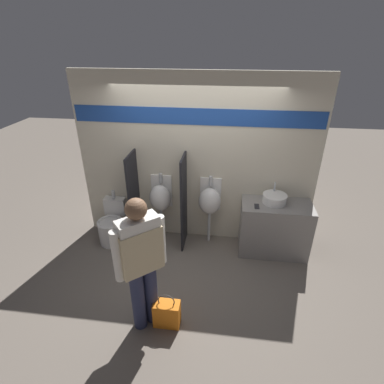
{
  "coord_description": "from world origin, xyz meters",
  "views": [
    {
      "loc": [
        0.51,
        -3.72,
        3.11
      ],
      "look_at": [
        0.0,
        0.17,
        1.05
      ],
      "focal_mm": 28.0,
      "sensor_mm": 36.0,
      "label": 1
    }
  ],
  "objects_px": {
    "sink_basin": "(275,199)",
    "toilet": "(112,226)",
    "urinal_far": "(210,201)",
    "shopping_bag": "(167,313)",
    "cell_phone": "(257,206)",
    "urinal_near_counter": "(160,198)",
    "person_in_vest": "(141,258)"
  },
  "relations": [
    {
      "from": "toilet",
      "to": "person_in_vest",
      "type": "distance_m",
      "value": 1.97
    },
    {
      "from": "sink_basin",
      "to": "shopping_bag",
      "type": "relative_size",
      "value": 0.76
    },
    {
      "from": "cell_phone",
      "to": "person_in_vest",
      "type": "distance_m",
      "value": 2.0
    },
    {
      "from": "urinal_near_counter",
      "to": "person_in_vest",
      "type": "xyz_separation_m",
      "value": [
        0.19,
        -1.74,
        0.23
      ]
    },
    {
      "from": "urinal_far",
      "to": "shopping_bag",
      "type": "height_order",
      "value": "urinal_far"
    },
    {
      "from": "cell_phone",
      "to": "sink_basin",
      "type": "bearing_deg",
      "value": 31.53
    },
    {
      "from": "sink_basin",
      "to": "toilet",
      "type": "bearing_deg",
      "value": -177.46
    },
    {
      "from": "cell_phone",
      "to": "shopping_bag",
      "type": "height_order",
      "value": "cell_phone"
    },
    {
      "from": "person_in_vest",
      "to": "shopping_bag",
      "type": "xyz_separation_m",
      "value": [
        0.25,
        0.0,
        -0.82
      ]
    },
    {
      "from": "urinal_far",
      "to": "toilet",
      "type": "height_order",
      "value": "urinal_far"
    },
    {
      "from": "urinal_far",
      "to": "person_in_vest",
      "type": "distance_m",
      "value": 1.86
    },
    {
      "from": "sink_basin",
      "to": "cell_phone",
      "type": "relative_size",
      "value": 2.58
    },
    {
      "from": "urinal_near_counter",
      "to": "toilet",
      "type": "height_order",
      "value": "urinal_near_counter"
    },
    {
      "from": "toilet",
      "to": "person_in_vest",
      "type": "height_order",
      "value": "person_in_vest"
    },
    {
      "from": "sink_basin",
      "to": "person_in_vest",
      "type": "bearing_deg",
      "value": -133.94
    },
    {
      "from": "sink_basin",
      "to": "urinal_far",
      "type": "xyz_separation_m",
      "value": [
        -0.98,
        0.09,
        -0.16
      ]
    },
    {
      "from": "urinal_far",
      "to": "toilet",
      "type": "xyz_separation_m",
      "value": [
        -1.61,
        -0.2,
        -0.49
      ]
    },
    {
      "from": "cell_phone",
      "to": "toilet",
      "type": "bearing_deg",
      "value": 178.79
    },
    {
      "from": "sink_basin",
      "to": "urinal_far",
      "type": "height_order",
      "value": "urinal_far"
    },
    {
      "from": "urinal_near_counter",
      "to": "toilet",
      "type": "xyz_separation_m",
      "value": [
        -0.8,
        -0.2,
        -0.49
      ]
    },
    {
      "from": "urinal_near_counter",
      "to": "shopping_bag",
      "type": "height_order",
      "value": "urinal_near_counter"
    },
    {
      "from": "person_in_vest",
      "to": "urinal_near_counter",
      "type": "bearing_deg",
      "value": 55.22
    },
    {
      "from": "toilet",
      "to": "shopping_bag",
      "type": "height_order",
      "value": "toilet"
    },
    {
      "from": "sink_basin",
      "to": "toilet",
      "type": "xyz_separation_m",
      "value": [
        -2.59,
        -0.12,
        -0.65
      ]
    },
    {
      "from": "urinal_near_counter",
      "to": "toilet",
      "type": "bearing_deg",
      "value": -165.83
    },
    {
      "from": "sink_basin",
      "to": "urinal_far",
      "type": "distance_m",
      "value": 1.0
    },
    {
      "from": "shopping_bag",
      "to": "urinal_near_counter",
      "type": "bearing_deg",
      "value": 104.31
    },
    {
      "from": "urinal_near_counter",
      "to": "shopping_bag",
      "type": "xyz_separation_m",
      "value": [
        0.44,
        -1.74,
        -0.59
      ]
    },
    {
      "from": "urinal_near_counter",
      "to": "person_in_vest",
      "type": "height_order",
      "value": "person_in_vest"
    },
    {
      "from": "person_in_vest",
      "to": "urinal_far",
      "type": "bearing_deg",
      "value": 29.55
    },
    {
      "from": "sink_basin",
      "to": "urinal_near_counter",
      "type": "bearing_deg",
      "value": 177.17
    },
    {
      "from": "urinal_far",
      "to": "sink_basin",
      "type": "bearing_deg",
      "value": -5.13
    }
  ]
}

